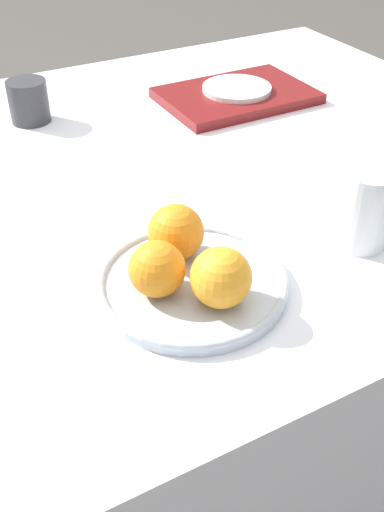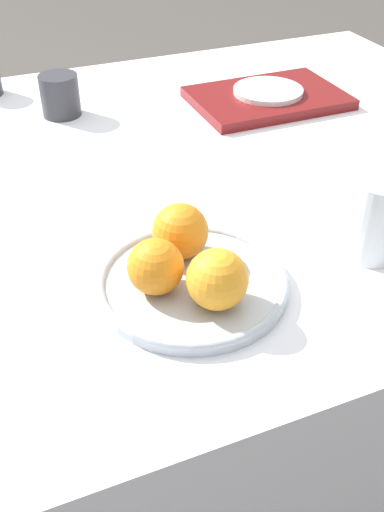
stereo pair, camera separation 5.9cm
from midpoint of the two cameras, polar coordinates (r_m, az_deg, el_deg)
The scene contains 10 objects.
ground_plane at distance 1.45m, azimuth -2.53°, elevation -17.18°, with size 12.00×12.00×0.00m, color #4C4742.
table at distance 1.19m, azimuth -2.98°, elevation -7.17°, with size 1.54×1.05×0.70m.
fruit_platter at distance 0.73m, azimuth 2.32°, elevation -2.62°, with size 0.24×0.24×0.02m.
orange_0 at distance 0.68m, azimuth 4.93°, elevation -2.31°, with size 0.07×0.07×0.07m.
orange_1 at distance 0.70m, azimuth -1.07°, elevation -1.09°, with size 0.07×0.07×0.07m.
orange_2 at distance 0.75m, azimuth 1.12°, elevation 2.30°, with size 0.07×0.07×0.07m.
water_glass at distance 0.81m, azimuth 19.19°, elevation 3.35°, with size 0.07×0.07×0.11m.
serving_tray at distance 1.25m, azimuth 8.60°, elevation 14.62°, with size 0.30×0.20×0.02m.
side_plate at distance 1.24m, azimuth 8.67°, elevation 15.26°, with size 0.14×0.14×0.01m.
cup_3 at distance 1.19m, azimuth -11.04°, elevation 14.76°, with size 0.07×0.07×0.08m.
Camera 2 is at (-0.24, -0.83, 1.18)m, focal length 42.00 mm.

